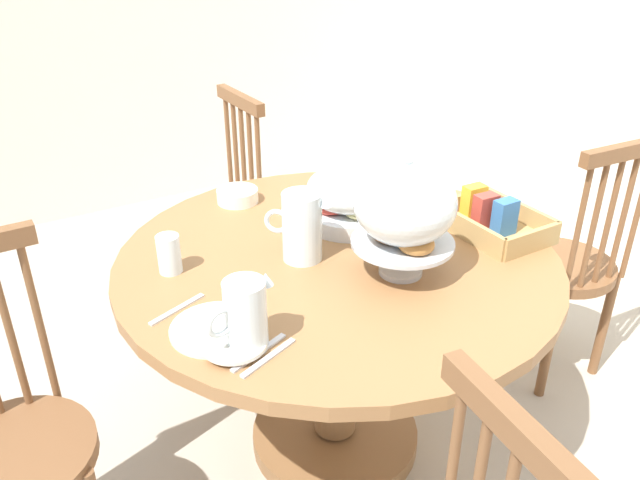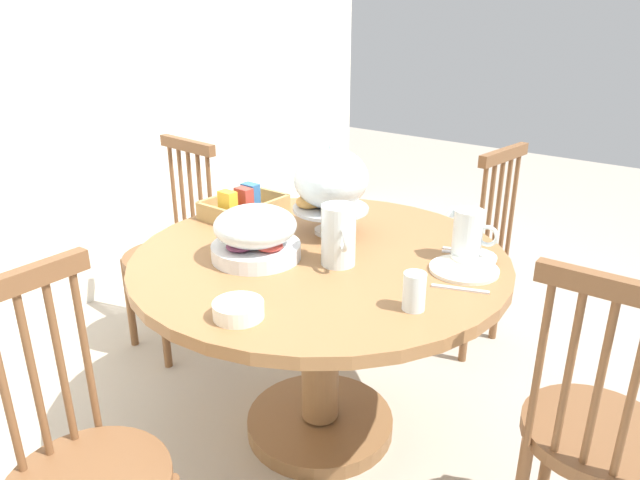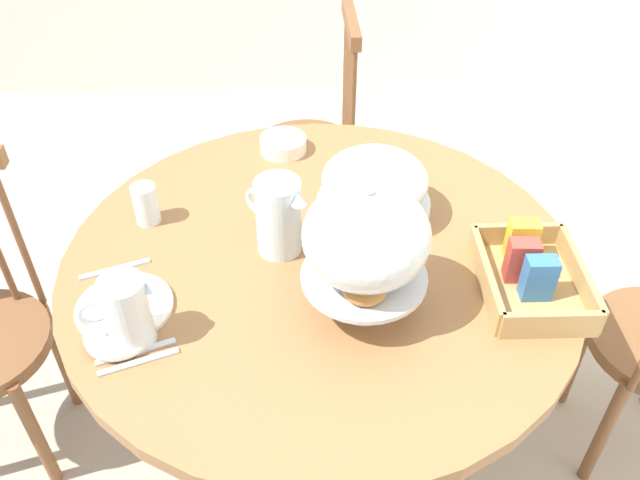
% 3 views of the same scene
% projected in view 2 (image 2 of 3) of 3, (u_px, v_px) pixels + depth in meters
% --- Properties ---
extents(ground_plane, '(10.00, 10.00, 0.00)m').
position_uv_depth(ground_plane, '(367.00, 430.00, 2.28)').
color(ground_plane, '#A89E8E').
extents(wall_back, '(4.80, 0.06, 2.60)m').
position_uv_depth(wall_back, '(60.00, 57.00, 2.84)').
color(wall_back, silver).
rests_on(wall_back, ground_plane).
extents(dining_table, '(1.28, 1.28, 0.74)m').
position_uv_depth(dining_table, '(320.00, 304.00, 2.08)').
color(dining_table, olive).
rests_on(dining_table, ground_plane).
extents(windsor_chair_near_window, '(0.40, 0.40, 0.97)m').
position_uv_depth(windsor_chair_near_window, '(172.00, 256.00, 2.72)').
color(windsor_chair_near_window, brown).
rests_on(windsor_chair_near_window, ground_plane).
extents(windsor_chair_facing_door, '(0.40, 0.40, 0.97)m').
position_uv_depth(windsor_chair_facing_door, '(595.00, 438.00, 1.57)').
color(windsor_chair_facing_door, brown).
rests_on(windsor_chair_facing_door, ground_plane).
extents(windsor_chair_far_side, '(0.40, 0.40, 0.97)m').
position_uv_depth(windsor_chair_far_side, '(465.00, 255.00, 2.73)').
color(windsor_chair_far_side, brown).
rests_on(windsor_chair_far_side, ground_plane).
extents(pastry_stand_with_dome, '(0.28, 0.28, 0.34)m').
position_uv_depth(pastry_stand_with_dome, '(331.00, 182.00, 2.12)').
color(pastry_stand_with_dome, silver).
rests_on(pastry_stand_with_dome, dining_table).
extents(fruit_platter_covered, '(0.30, 0.30, 0.18)m').
position_uv_depth(fruit_platter_covered, '(255.00, 234.00, 1.94)').
color(fruit_platter_covered, silver).
rests_on(fruit_platter_covered, dining_table).
extents(orange_juice_pitcher, '(0.10, 0.18, 0.17)m').
position_uv_depth(orange_juice_pitcher, '(467.00, 237.00, 1.94)').
color(orange_juice_pitcher, silver).
rests_on(orange_juice_pitcher, dining_table).
extents(milk_pitcher, '(0.15, 0.16, 0.20)m').
position_uv_depth(milk_pitcher, '(338.00, 238.00, 1.89)').
color(milk_pitcher, silver).
rests_on(milk_pitcher, dining_table).
extents(cereal_basket, '(0.32, 0.24, 0.12)m').
position_uv_depth(cereal_basket, '(243.00, 207.00, 2.36)').
color(cereal_basket, tan).
rests_on(cereal_basket, dining_table).
extents(china_plate_large, '(0.22, 0.22, 0.01)m').
position_uv_depth(china_plate_large, '(464.00, 269.00, 1.87)').
color(china_plate_large, white).
rests_on(china_plate_large, dining_table).
extents(china_plate_small, '(0.15, 0.15, 0.01)m').
position_uv_depth(china_plate_small, '(474.00, 257.00, 1.94)').
color(china_plate_small, white).
rests_on(china_plate_small, china_plate_large).
extents(cereal_bowl, '(0.14, 0.14, 0.04)m').
position_uv_depth(cereal_bowl, '(238.00, 310.00, 1.59)').
color(cereal_bowl, white).
rests_on(cereal_bowl, dining_table).
extents(drinking_glass, '(0.06, 0.06, 0.11)m').
position_uv_depth(drinking_glass, '(414.00, 291.00, 1.62)').
color(drinking_glass, silver).
rests_on(drinking_glass, dining_table).
extents(table_knife, '(0.07, 0.16, 0.01)m').
position_uv_depth(table_knife, '(467.00, 254.00, 2.00)').
color(table_knife, silver).
rests_on(table_knife, dining_table).
extents(dinner_fork, '(0.07, 0.16, 0.01)m').
position_uv_depth(dinner_fork, '(468.00, 251.00, 2.03)').
color(dinner_fork, silver).
rests_on(dinner_fork, dining_table).
extents(soup_spoon, '(0.07, 0.16, 0.01)m').
position_uv_depth(soup_spoon, '(460.00, 289.00, 1.75)').
color(soup_spoon, silver).
rests_on(soup_spoon, dining_table).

